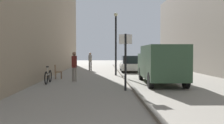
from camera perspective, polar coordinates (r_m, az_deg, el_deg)
ground_plane at (r=14.51m, az=-2.69°, el=-4.69°), size 80.00×80.00×0.00m
kerb_strip at (r=14.57m, az=3.55°, el=-4.43°), size 0.16×40.00×0.12m
pedestrian_main_foreground at (r=23.80m, az=-5.08°, el=0.42°), size 0.33×0.26×1.73m
pedestrian_mid_block at (r=14.94m, az=-8.74°, el=-0.57°), size 0.33×0.27×1.78m
delivery_van at (r=14.03m, az=11.18°, el=-0.23°), size 2.10×5.54×2.12m
parked_car at (r=22.58m, az=4.32°, el=-0.40°), size 1.94×4.25×1.45m
street_sign_post at (r=11.24m, az=3.14°, el=1.18°), size 0.60×0.10×2.60m
lamp_post at (r=18.75m, az=0.90°, el=5.21°), size 0.28×0.28×4.76m
bicycle_leaning at (r=14.36m, az=-14.57°, el=-3.31°), size 0.10×1.77×0.98m
cafe_chair_near_window at (r=16.57m, az=-12.61°, el=-1.99°), size 0.46×0.46×0.94m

